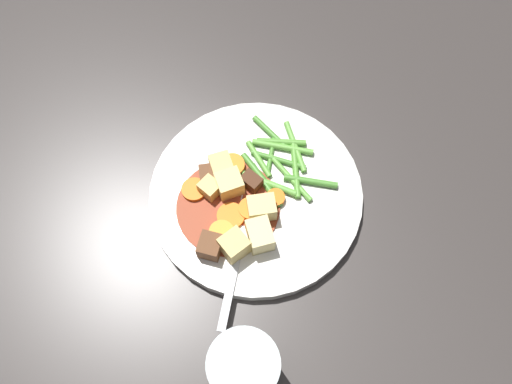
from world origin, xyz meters
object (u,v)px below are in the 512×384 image
(meat_chunk_2, at_px, (210,246))
(potato_chunk_1, at_px, (262,208))
(potato_chunk_5, at_px, (229,184))
(carrot_slice_1, at_px, (232,166))
(carrot_slice_4, at_px, (222,233))
(water_glass, at_px, (244,370))
(potato_chunk_2, at_px, (222,167))
(potato_chunk_0, at_px, (260,235))
(potato_chunk_4, at_px, (234,245))
(carrot_slice_2, at_px, (250,209))
(fork, at_px, (237,256))
(meat_chunk_0, at_px, (211,176))
(potato_chunk_3, at_px, (210,188))
(meat_chunk_1, at_px, (253,181))
(dinner_plate, at_px, (256,195))
(carrot_slice_3, at_px, (275,198))
(carrot_slice_0, at_px, (194,190))
(carrot_slice_5, at_px, (231,216))

(meat_chunk_2, bearing_deg, potato_chunk_1, -173.49)
(potato_chunk_5, bearing_deg, carrot_slice_1, -126.99)
(carrot_slice_4, relative_size, water_glass, 0.32)
(potato_chunk_2, relative_size, water_glass, 0.31)
(potato_chunk_0, height_order, potato_chunk_4, potato_chunk_4)
(carrot_slice_2, height_order, potato_chunk_2, potato_chunk_2)
(fork, height_order, water_glass, water_glass)
(potato_chunk_2, bearing_deg, potato_chunk_0, 86.31)
(potato_chunk_1, relative_size, potato_chunk_4, 1.10)
(meat_chunk_2, bearing_deg, meat_chunk_0, -119.46)
(potato_chunk_0, height_order, meat_chunk_0, potato_chunk_0)
(potato_chunk_2, relative_size, potato_chunk_3, 1.24)
(carrot_slice_2, height_order, potato_chunk_1, potato_chunk_1)
(meat_chunk_0, bearing_deg, meat_chunk_2, 60.54)
(carrot_slice_4, distance_m, meat_chunk_1, 0.08)
(dinner_plate, distance_m, carrot_slice_3, 0.03)
(carrot_slice_0, xyz_separation_m, fork, (-0.00, 0.10, -0.00))
(potato_chunk_0, xyz_separation_m, meat_chunk_1, (-0.03, -0.07, -0.00))
(potato_chunk_2, bearing_deg, carrot_slice_5, 69.92)
(dinner_plate, bearing_deg, water_glass, 55.52)
(potato_chunk_5, distance_m, meat_chunk_1, 0.03)
(potato_chunk_0, relative_size, fork, 0.27)
(dinner_plate, bearing_deg, meat_chunk_1, -98.78)
(potato_chunk_0, distance_m, fork, 0.04)
(fork, bearing_deg, meat_chunk_0, -102.48)
(potato_chunk_3, xyz_separation_m, meat_chunk_1, (-0.05, 0.02, -0.00))
(potato_chunk_4, bearing_deg, meat_chunk_1, -135.18)
(carrot_slice_2, bearing_deg, carrot_slice_4, 10.93)
(water_glass, bearing_deg, carrot_slice_1, -117.19)
(potato_chunk_0, distance_m, potato_chunk_1, 0.04)
(carrot_slice_0, relative_size, carrot_slice_3, 1.33)
(meat_chunk_0, distance_m, fork, 0.11)
(carrot_slice_5, relative_size, potato_chunk_4, 1.12)
(potato_chunk_5, distance_m, meat_chunk_2, 0.09)
(potato_chunk_1, bearing_deg, potato_chunk_3, -54.99)
(potato_chunk_1, bearing_deg, carrot_slice_5, -21.56)
(carrot_slice_2, bearing_deg, potato_chunk_2, -87.69)
(potato_chunk_2, bearing_deg, meat_chunk_0, 11.28)
(meat_chunk_0, relative_size, fork, 0.20)
(potato_chunk_5, relative_size, meat_chunk_2, 1.08)
(carrot_slice_4, height_order, potato_chunk_5, potato_chunk_5)
(carrot_slice_1, relative_size, meat_chunk_2, 1.11)
(potato_chunk_4, bearing_deg, potato_chunk_1, -155.28)
(potato_chunk_0, relative_size, water_glass, 0.38)
(meat_chunk_2, bearing_deg, carrot_slice_0, -104.16)
(potato_chunk_0, bearing_deg, carrot_slice_4, -38.68)
(carrot_slice_2, height_order, carrot_slice_3, carrot_slice_2)
(potato_chunk_4, relative_size, meat_chunk_1, 1.25)
(meat_chunk_2, bearing_deg, meat_chunk_1, -151.51)
(potato_chunk_0, bearing_deg, carrot_slice_3, -141.71)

